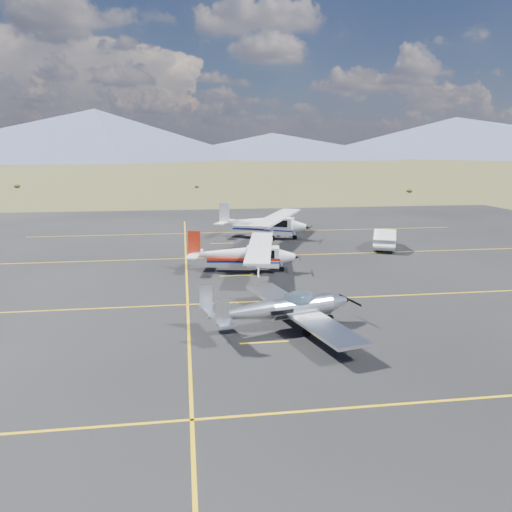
# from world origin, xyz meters

# --- Properties ---
(ground) EXTENTS (1600.00, 1600.00, 0.00)m
(ground) POSITION_xyz_m (0.00, 0.00, 0.00)
(ground) COLOR #383D1C
(ground) RESTS_ON ground
(apron) EXTENTS (72.00, 72.00, 0.02)m
(apron) POSITION_xyz_m (0.00, 7.00, 0.00)
(apron) COLOR black
(apron) RESTS_ON ground
(aircraft_low_wing) EXTENTS (6.60, 9.03, 1.96)m
(aircraft_low_wing) POSITION_xyz_m (-1.90, -2.07, 0.94)
(aircraft_low_wing) COLOR silver
(aircraft_low_wing) RESTS_ON apron
(aircraft_cessna) EXTENTS (6.35, 10.26, 2.59)m
(aircraft_cessna) POSITION_xyz_m (-2.37, 8.52, 1.15)
(aircraft_cessna) COLOR white
(aircraft_cessna) RESTS_ON apron
(aircraft_plain) EXTENTS (8.71, 11.44, 3.01)m
(aircraft_plain) POSITION_xyz_m (0.82, 20.49, 1.34)
(aircraft_plain) COLOR white
(aircraft_plain) RESTS_ON apron
(sedan) EXTENTS (3.38, 4.98, 1.55)m
(sedan) POSITION_xyz_m (9.49, 14.52, 0.79)
(sedan) COLOR white
(sedan) RESTS_ON apron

